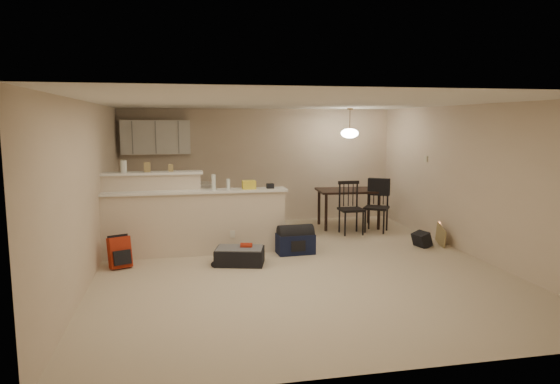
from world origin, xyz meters
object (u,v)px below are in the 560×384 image
object	(u,v)px
dining_chair_near	(351,208)
red_backpack	(120,252)
dining_chair_far	(377,206)
navy_duffel	(295,244)
black_daypack	(422,240)
pendant_lamp	(350,133)
suitcase	(240,256)
dining_table	(348,194)

from	to	relation	value
dining_chair_near	red_backpack	xyz separation A→B (m)	(-4.26, -1.50, -0.28)
dining_chair_far	red_backpack	world-z (taller)	dining_chair_far
navy_duffel	black_daypack	distance (m)	2.32
pendant_lamp	navy_duffel	distance (m)	3.07
dining_chair_far	suitcase	distance (m)	3.52
dining_chair_near	pendant_lamp	bearing A→B (deg)	75.47
pendant_lamp	red_backpack	bearing A→B (deg)	-154.08
dining_chair_near	dining_chair_far	distance (m)	0.58
dining_chair_far	suitcase	xyz separation A→B (m)	(-3.01, -1.78, -0.40)
dining_chair_near	navy_duffel	distance (m)	1.93
dining_table	navy_duffel	world-z (taller)	dining_table
dining_table	black_daypack	world-z (taller)	dining_table
dining_table	navy_duffel	distance (m)	2.53
dining_chair_near	navy_duffel	xyz separation A→B (m)	(-1.43, -1.24, -0.35)
dining_table	red_backpack	distance (m)	4.94
dining_chair_near	red_backpack	size ratio (longest dim) A/B	2.20
dining_table	dining_chair_far	xyz separation A→B (m)	(0.41, -0.55, -0.18)
navy_duffel	suitcase	bearing A→B (deg)	-159.09
dining_table	dining_chair_far	bearing A→B (deg)	-49.71
pendant_lamp	red_backpack	xyz separation A→B (m)	(-4.42, -2.15, -1.75)
dining_table	red_backpack	bearing A→B (deg)	-150.12
dining_chair_far	red_backpack	size ratio (longest dim) A/B	2.21
dining_chair_near	black_daypack	bearing A→B (deg)	-54.77
dining_chair_far	red_backpack	distance (m)	5.09
suitcase	red_backpack	bearing A→B (deg)	-171.46
dining_chair_far	dining_table	bearing A→B (deg)	160.13
dining_chair_far	navy_duffel	bearing A→B (deg)	-112.50
dining_chair_near	black_daypack	world-z (taller)	dining_chair_near
suitcase	navy_duffel	world-z (taller)	navy_duffel
dining_chair_near	suitcase	distance (m)	2.99
dining_chair_near	black_daypack	size ratio (longest dim) A/B	3.57
suitcase	red_backpack	distance (m)	1.83
navy_duffel	red_backpack	bearing A→B (deg)	-177.83
dining_table	dining_chair_near	size ratio (longest dim) A/B	1.29
suitcase	red_backpack	size ratio (longest dim) A/B	1.57
dining_chair_far	black_daypack	world-z (taller)	dining_chair_far
dining_chair_near	black_daypack	xyz separation A→B (m)	(0.89, -1.24, -0.39)
dining_chair_far	black_daypack	bearing A→B (deg)	-42.73
dining_chair_near	black_daypack	distance (m)	1.58
dining_table	black_daypack	size ratio (longest dim) A/B	4.59
dining_chair_far	suitcase	bearing A→B (deg)	-115.53
dining_chair_near	red_backpack	distance (m)	4.52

